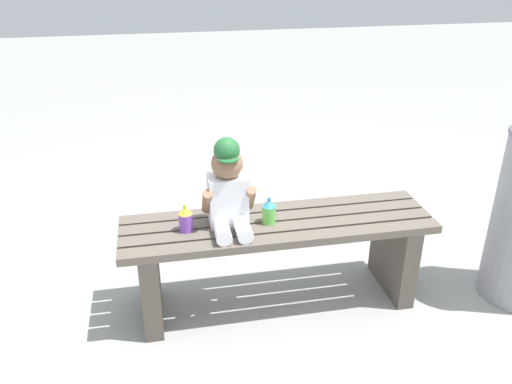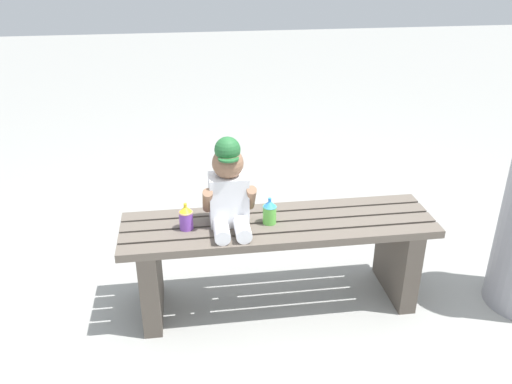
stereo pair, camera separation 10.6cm
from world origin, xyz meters
name	(u,v)px [view 2 (the right image)]	position (x,y,z in m)	size (l,w,h in m)	color
ground_plane	(277,301)	(0.00, 0.00, 0.00)	(16.00, 16.00, 0.00)	#999993
park_bench	(278,250)	(0.00, 0.00, 0.29)	(1.41, 0.37, 0.44)	#60564C
child_figure	(229,188)	(-0.22, 0.01, 0.62)	(0.23, 0.27, 0.40)	white
sippy_cup_left	(186,217)	(-0.41, -0.01, 0.50)	(0.06, 0.06, 0.12)	#8C4CCC
sippy_cup_right	(270,211)	(-0.04, -0.01, 0.50)	(0.06, 0.06, 0.12)	#66CC4C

